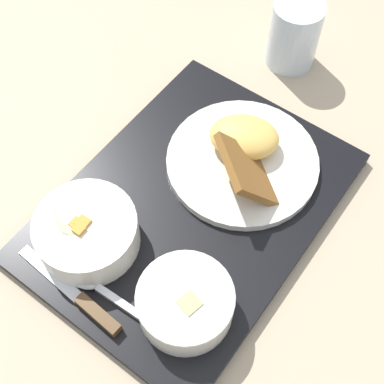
{
  "coord_description": "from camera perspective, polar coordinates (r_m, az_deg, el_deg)",
  "views": [
    {
      "loc": [
        -0.25,
        -0.25,
        0.64
      ],
      "look_at": [
        0.0,
        0.0,
        0.05
      ],
      "focal_mm": 50.0,
      "sensor_mm": 36.0,
      "label": 1
    }
  ],
  "objects": [
    {
      "name": "bowl_salad",
      "position": [
        0.68,
        -11.17,
        -4.08
      ],
      "size": [
        0.13,
        0.13,
        0.05
      ],
      "color": "silver",
      "rests_on": "serving_tray"
    },
    {
      "name": "plate_main",
      "position": [
        0.74,
        5.5,
        3.95
      ],
      "size": [
        0.21,
        0.21,
        0.08
      ],
      "color": "silver",
      "rests_on": "serving_tray"
    },
    {
      "name": "ground_plane",
      "position": [
        0.73,
        -0.0,
        -1.94
      ],
      "size": [
        4.0,
        4.0,
        0.0
      ],
      "primitive_type": "plane",
      "color": "tan"
    },
    {
      "name": "spoon",
      "position": [
        0.67,
        -10.54,
        -9.61
      ],
      "size": [
        0.05,
        0.15,
        0.01
      ],
      "rotation": [
        0.0,
        0.0,
        1.76
      ],
      "color": "silver",
      "rests_on": "serving_tray"
    },
    {
      "name": "serving_tray",
      "position": [
        0.72,
        -0.0,
        -1.6
      ],
      "size": [
        0.47,
        0.37,
        0.02
      ],
      "color": "black",
      "rests_on": "ground_plane"
    },
    {
      "name": "glass_water",
      "position": [
        0.88,
        10.78,
        15.88
      ],
      "size": [
        0.08,
        0.08,
        0.11
      ],
      "color": "silver",
      "rests_on": "ground_plane"
    },
    {
      "name": "knife",
      "position": [
        0.66,
        -11.27,
        -11.61
      ],
      "size": [
        0.03,
        0.17,
        0.01
      ],
      "rotation": [
        0.0,
        0.0,
        1.65
      ],
      "color": "silver",
      "rests_on": "serving_tray"
    },
    {
      "name": "bowl_soup",
      "position": [
        0.63,
        -0.71,
        -11.64
      ],
      "size": [
        0.11,
        0.11,
        0.05
      ],
      "color": "silver",
      "rests_on": "serving_tray"
    }
  ]
}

